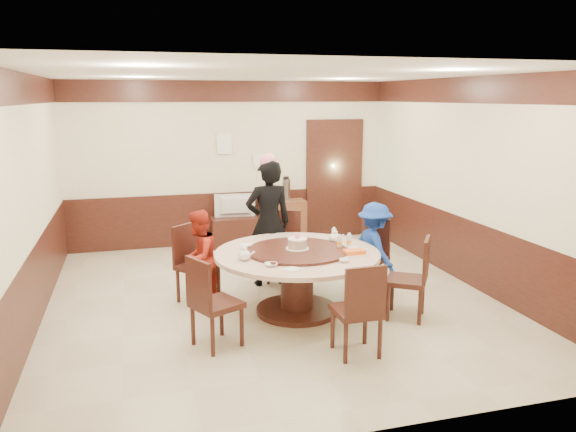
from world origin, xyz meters
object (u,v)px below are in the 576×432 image
object	(u,v)px
person_standing	(268,223)
side_cabinet	(282,221)
person_red	(199,258)
birthday_cake	(297,244)
person_blue	(374,249)
thermos	(286,190)
television	(235,206)
tv_stand	(236,232)
shrimp_platter	(354,253)
banquet_table	(297,270)

from	to	relation	value
person_standing	side_cabinet	xyz separation A→B (m)	(0.77, 2.16, -0.49)
person_red	birthday_cake	xyz separation A→B (m)	(1.09, -0.57, 0.25)
person_blue	side_cabinet	world-z (taller)	person_blue
person_standing	thermos	bearing A→B (deg)	-113.46
person_blue	television	xyz separation A→B (m)	(-1.29, 2.90, 0.09)
tv_stand	side_cabinet	bearing A→B (deg)	2.03
person_red	television	world-z (taller)	person_red
person_standing	person_blue	size ratio (longest dim) A/B	1.41
shrimp_platter	tv_stand	xyz separation A→B (m)	(-0.74, 3.55, -0.53)
banquet_table	side_cabinet	bearing A→B (deg)	77.99
birthday_cake	television	distance (m)	3.22
banquet_table	television	bearing A→B (deg)	92.65
person_blue	television	world-z (taller)	person_blue
tv_stand	television	world-z (taller)	television
television	side_cabinet	size ratio (longest dim) A/B	0.87
person_standing	thermos	size ratio (longest dim) A/B	4.53
side_cabinet	thermos	size ratio (longest dim) A/B	2.11
birthday_cake	television	xyz separation A→B (m)	(-0.16, 3.21, -0.14)
person_red	person_blue	world-z (taller)	person_blue
person_standing	thermos	distance (m)	2.32
birthday_cake	side_cabinet	xyz separation A→B (m)	(0.69, 3.24, -0.47)
television	side_cabinet	bearing A→B (deg)	-173.26
person_red	thermos	size ratio (longest dim) A/B	3.14
television	shrimp_platter	bearing A→B (deg)	106.52
tv_stand	television	bearing A→B (deg)	0.00
birthday_cake	television	bearing A→B (deg)	92.84
person_blue	shrimp_platter	xyz separation A→B (m)	(-0.55, -0.64, 0.17)
person_standing	birthday_cake	size ratio (longest dim) A/B	6.20
television	side_cabinet	xyz separation A→B (m)	(0.84, 0.03, -0.33)
person_red	shrimp_platter	bearing A→B (deg)	95.30
television	birthday_cake	bearing A→B (deg)	97.54
banquet_table	person_red	world-z (taller)	person_red
shrimp_platter	side_cabinet	distance (m)	3.60
banquet_table	person_blue	xyz separation A→B (m)	(1.14, 0.33, 0.08)
person_standing	television	distance (m)	2.14
side_cabinet	person_blue	bearing A→B (deg)	-81.37
tv_stand	thermos	size ratio (longest dim) A/B	2.24
banquet_table	tv_stand	distance (m)	3.25
person_standing	person_blue	distance (m)	1.46
person_red	shrimp_platter	size ratio (longest dim) A/B	3.97
birthday_cake	side_cabinet	world-z (taller)	birthday_cake
person_standing	shrimp_platter	bearing A→B (deg)	113.21
person_red	side_cabinet	size ratio (longest dim) A/B	1.49
person_red	birthday_cake	world-z (taller)	person_red
banquet_table	birthday_cake	xyz separation A→B (m)	(0.01, 0.02, 0.31)
tv_stand	side_cabinet	world-z (taller)	side_cabinet
person_standing	side_cabinet	size ratio (longest dim) A/B	2.15
shrimp_platter	banquet_table	bearing A→B (deg)	152.42
banquet_table	person_red	xyz separation A→B (m)	(-1.08, 0.60, 0.06)
person_blue	television	distance (m)	3.18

